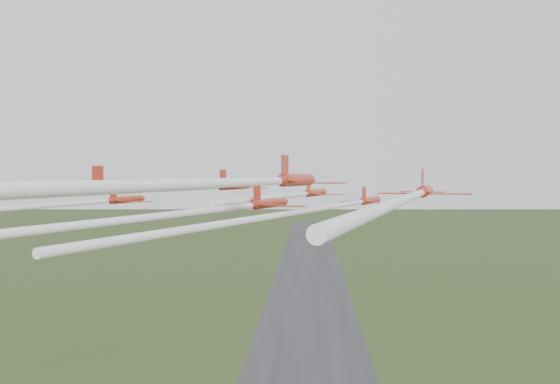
{
  "coord_description": "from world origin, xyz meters",
  "views": [
    {
      "loc": [
        0.87,
        -77.48,
        56.19
      ],
      "look_at": [
        -3.27,
        5.47,
        53.82
      ],
      "focal_mm": 40.0,
      "sensor_mm": 36.0,
      "label": 1
    }
  ],
  "objects_px": {
    "jet_lead": "(299,194)",
    "jet_row2_left": "(182,188)",
    "jet_row2_right": "(327,207)",
    "jet_row3_left": "(42,206)",
    "jet_row3_mid": "(218,209)",
    "jet_row3_right": "(416,195)",
    "jet_row4_right": "(255,182)"
  },
  "relations": [
    {
      "from": "jet_row3_mid",
      "to": "jet_row4_right",
      "type": "xyz_separation_m",
      "value": [
        5.19,
        -14.85,
        3.07
      ]
    },
    {
      "from": "jet_row2_right",
      "to": "jet_row3_right",
      "type": "distance_m",
      "value": 15.58
    },
    {
      "from": "jet_lead",
      "to": "jet_row2_left",
      "type": "distance_m",
      "value": 23.66
    },
    {
      "from": "jet_lead",
      "to": "jet_row3_mid",
      "type": "bearing_deg",
      "value": -88.86
    },
    {
      "from": "jet_row2_right",
      "to": "jet_row4_right",
      "type": "xyz_separation_m",
      "value": [
        -6.31,
        -19.41,
        3.07
      ]
    },
    {
      "from": "jet_row3_mid",
      "to": "jet_row4_right",
      "type": "distance_m",
      "value": 16.03
    },
    {
      "from": "jet_lead",
      "to": "jet_row3_left",
      "type": "height_order",
      "value": "jet_lead"
    },
    {
      "from": "jet_row3_right",
      "to": "jet_row4_right",
      "type": "bearing_deg",
      "value": -143.03
    },
    {
      "from": "jet_row3_mid",
      "to": "jet_lead",
      "type": "bearing_deg",
      "value": 93.76
    },
    {
      "from": "jet_row3_right",
      "to": "jet_row4_right",
      "type": "xyz_separation_m",
      "value": [
        -13.75,
        -5.85,
        1.24
      ]
    },
    {
      "from": "jet_row3_mid",
      "to": "jet_row3_left",
      "type": "bearing_deg",
      "value": -168.4
    },
    {
      "from": "jet_lead",
      "to": "jet_row3_right",
      "type": "relative_size",
      "value": 0.8
    },
    {
      "from": "jet_row2_left",
      "to": "jet_row4_right",
      "type": "height_order",
      "value": "jet_row4_right"
    },
    {
      "from": "jet_row3_left",
      "to": "jet_row3_right",
      "type": "height_order",
      "value": "jet_row3_right"
    },
    {
      "from": "jet_lead",
      "to": "jet_row3_right",
      "type": "height_order",
      "value": "jet_row3_right"
    },
    {
      "from": "jet_lead",
      "to": "jet_row4_right",
      "type": "xyz_separation_m",
      "value": [
        -2.74,
        -44.39,
        2.46
      ]
    },
    {
      "from": "jet_row2_right",
      "to": "jet_lead",
      "type": "bearing_deg",
      "value": 117.59
    },
    {
      "from": "jet_row2_right",
      "to": "jet_row3_left",
      "type": "bearing_deg",
      "value": -156.81
    },
    {
      "from": "jet_lead",
      "to": "jet_row3_mid",
      "type": "relative_size",
      "value": 0.8
    },
    {
      "from": "jet_row3_left",
      "to": "jet_row4_right",
      "type": "height_order",
      "value": "jet_row4_right"
    },
    {
      "from": "jet_lead",
      "to": "jet_row2_right",
      "type": "distance_m",
      "value": 25.23
    },
    {
      "from": "jet_row4_right",
      "to": "jet_row3_right",
      "type": "bearing_deg",
      "value": 37.79
    },
    {
      "from": "jet_lead",
      "to": "jet_row3_mid",
      "type": "height_order",
      "value": "jet_lead"
    },
    {
      "from": "jet_lead",
      "to": "jet_row3_right",
      "type": "bearing_deg",
      "value": -57.89
    },
    {
      "from": "jet_lead",
      "to": "jet_row2_left",
      "type": "height_order",
      "value": "jet_row2_left"
    },
    {
      "from": "jet_row3_right",
      "to": "jet_row4_right",
      "type": "height_order",
      "value": "jet_row4_right"
    },
    {
      "from": "jet_row3_right",
      "to": "jet_row4_right",
      "type": "relative_size",
      "value": 1.04
    },
    {
      "from": "jet_row2_right",
      "to": "jet_row3_left",
      "type": "relative_size",
      "value": 1.05
    },
    {
      "from": "jet_lead",
      "to": "jet_row3_left",
      "type": "relative_size",
      "value": 0.73
    },
    {
      "from": "jet_lead",
      "to": "jet_row3_left",
      "type": "xyz_separation_m",
      "value": [
        -27.86,
        -27.02,
        -0.46
      ]
    },
    {
      "from": "jet_lead",
      "to": "jet_row3_right",
      "type": "distance_m",
      "value": 40.1
    },
    {
      "from": "jet_row2_right",
      "to": "jet_row3_right",
      "type": "relative_size",
      "value": 1.16
    }
  ]
}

